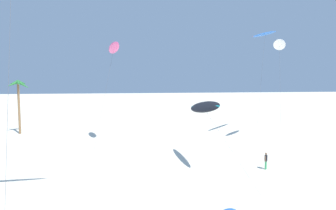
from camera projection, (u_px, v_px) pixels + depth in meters
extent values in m
cylinder|color=olive|center=(19.00, 108.00, 52.44)|extent=(0.35, 0.35, 8.12)
cone|color=#287533|center=(24.00, 85.00, 52.27)|extent=(1.95, 0.75, 1.48)
cone|color=#287533|center=(22.00, 83.00, 52.95)|extent=(1.29, 2.03, 0.97)
cone|color=#287533|center=(14.00, 83.00, 52.45)|extent=(1.98, 1.49, 0.95)
cone|color=#287533|center=(12.00, 84.00, 51.37)|extent=(1.74, 1.83, 1.20)
cone|color=#287533|center=(18.00, 83.00, 51.26)|extent=(1.24, 2.04, 0.95)
cylinder|color=#4C4C51|center=(8.00, 87.00, 16.60)|extent=(0.94, 6.46, 17.76)
ellipsoid|color=blue|center=(265.00, 34.00, 49.84)|extent=(6.75, 7.09, 2.14)
ellipsoid|color=red|center=(265.00, 34.00, 49.84)|extent=(6.45, 6.76, 1.80)
cylinder|color=#4C4C51|center=(261.00, 86.00, 48.81)|extent=(2.30, 3.36, 15.15)
ellipsoid|color=#EA5193|center=(114.00, 48.00, 44.13)|extent=(2.35, 5.32, 1.99)
ellipsoid|color=purple|center=(114.00, 48.00, 44.13)|extent=(1.67, 5.35, 1.42)
cylinder|color=#4C4C51|center=(104.00, 98.00, 42.39)|extent=(2.40, 4.54, 12.67)
ellipsoid|color=black|center=(204.00, 107.00, 34.44)|extent=(2.15, 9.02, 2.32)
ellipsoid|color=#19B2B7|center=(204.00, 107.00, 34.44)|extent=(1.43, 9.04, 1.49)
cylinder|color=#4C4C51|center=(228.00, 146.00, 30.46)|extent=(2.65, 8.97, 5.98)
ellipsoid|color=white|center=(280.00, 45.00, 45.28)|extent=(4.50, 5.62, 1.82)
ellipsoid|color=black|center=(280.00, 45.00, 45.28)|extent=(3.77, 5.26, 1.17)
cylinder|color=#4C4C51|center=(280.00, 95.00, 44.45)|extent=(0.73, 2.93, 13.16)
cylinder|color=#338E56|center=(265.00, 165.00, 33.42)|extent=(0.14, 0.14, 0.85)
cylinder|color=#338E56|center=(266.00, 165.00, 33.55)|extent=(0.14, 0.14, 0.85)
cube|color=black|center=(266.00, 158.00, 33.41)|extent=(0.35, 0.36, 0.61)
cylinder|color=brown|center=(265.00, 159.00, 33.25)|extent=(0.09, 0.09, 0.56)
cylinder|color=brown|center=(267.00, 158.00, 33.59)|extent=(0.09, 0.09, 0.56)
sphere|color=brown|center=(266.00, 154.00, 33.37)|extent=(0.21, 0.21, 0.21)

